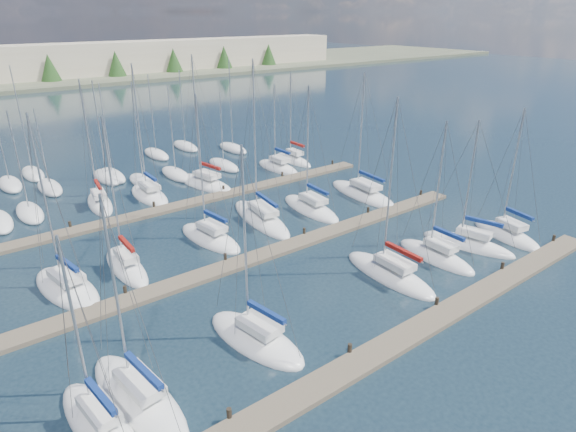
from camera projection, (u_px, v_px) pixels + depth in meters
ground at (102, 145)px, 71.76m from camera, size 400.00×400.00×0.00m
dock_near at (407, 335)px, 29.24m from camera, size 44.00×1.93×1.10m
dock_mid at (273, 251)px, 39.49m from camera, size 44.00×1.93×1.10m
dock_far at (194, 202)px, 49.74m from camera, size 44.00×1.93×1.10m
sailboat_o at (149, 195)px, 51.56m from camera, size 2.98×7.76×14.42m
sailboat_i at (126, 266)px, 37.08m from camera, size 2.31×7.52×12.44m
sailboat_n at (100, 203)px, 49.30m from camera, size 3.19×7.50×13.27m
sailboat_k at (261, 218)px, 45.76m from camera, size 4.22×10.62×15.38m
sailboat_q at (278, 168)px, 60.69m from camera, size 2.70×7.54×11.10m
sailboat_h at (67, 288)px, 34.27m from camera, size 4.28×8.27×13.27m
sailboat_l at (311, 208)px, 48.10m from camera, size 3.43×8.66×12.83m
sailboat_d at (390, 274)px, 36.05m from camera, size 2.91×8.61×13.92m
sailboat_m at (362, 194)px, 51.94m from camera, size 4.03×10.16×13.56m
sailboat_f at (468, 244)px, 40.67m from camera, size 4.16×8.09×11.37m
sailboat_p at (205, 183)px, 55.02m from camera, size 4.48×9.32×14.97m
sailboat_e at (436, 256)px, 38.67m from camera, size 2.55×7.28×11.73m
sailboat_j at (210, 238)px, 41.81m from camera, size 3.59×8.03×13.13m
sailboat_c at (256, 338)px, 28.93m from camera, size 4.03×7.94×12.75m
sailboat_b at (138, 396)px, 24.58m from camera, size 3.64×8.76×11.79m
sailboat_g at (506, 235)px, 42.37m from camera, size 3.86×7.34×11.94m
sailboat_a at (100, 424)px, 22.93m from camera, size 3.03×7.47×10.69m
sailboat_r at (293, 160)px, 63.74m from camera, size 2.36×7.29×12.08m
distant_boats at (108, 176)px, 57.34m from camera, size 36.93×20.75×13.30m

